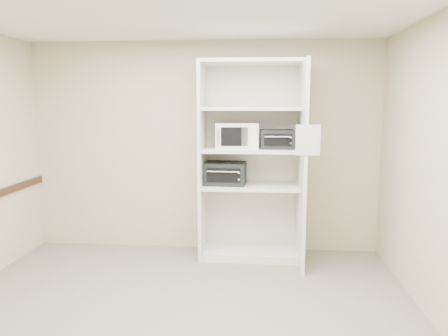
# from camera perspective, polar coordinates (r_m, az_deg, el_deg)

# --- Properties ---
(floor) EXTENTS (4.50, 4.00, 0.01)m
(floor) POSITION_cam_1_polar(r_m,az_deg,el_deg) (4.15, -6.22, -19.09)
(floor) COLOR #676357
(floor) RESTS_ON ground
(ceiling) EXTENTS (4.50, 4.00, 0.01)m
(ceiling) POSITION_cam_1_polar(r_m,az_deg,el_deg) (3.76, -6.92, 20.44)
(ceiling) COLOR white
(wall_back) EXTENTS (4.50, 0.02, 2.70)m
(wall_back) POSITION_cam_1_polar(r_m,az_deg,el_deg) (5.68, -2.65, 2.75)
(wall_back) COLOR #C7B894
(wall_back) RESTS_ON ground
(wall_front) EXTENTS (4.50, 0.02, 2.70)m
(wall_front) POSITION_cam_1_polar(r_m,az_deg,el_deg) (1.85, -18.77, -9.83)
(wall_front) COLOR #C7B894
(wall_front) RESTS_ON ground
(shelving_unit) EXTENTS (1.24, 0.92, 2.42)m
(shelving_unit) POSITION_cam_1_polar(r_m,az_deg,el_deg) (5.37, 4.03, 0.05)
(shelving_unit) COLOR silver
(shelving_unit) RESTS_ON floor
(microwave) EXTENTS (0.55, 0.44, 0.31)m
(microwave) POSITION_cam_1_polar(r_m,az_deg,el_deg) (5.36, 1.60, 4.28)
(microwave) COLOR white
(microwave) RESTS_ON shelving_unit
(toaster_oven_upper) EXTENTS (0.40, 0.31, 0.23)m
(toaster_oven_upper) POSITION_cam_1_polar(r_m,az_deg,el_deg) (5.32, 6.94, 3.76)
(toaster_oven_upper) COLOR black
(toaster_oven_upper) RESTS_ON shelving_unit
(toaster_oven_lower) EXTENTS (0.51, 0.40, 0.27)m
(toaster_oven_lower) POSITION_cam_1_polar(r_m,az_deg,el_deg) (5.40, 0.20, -0.68)
(toaster_oven_lower) COLOR black
(toaster_oven_lower) RESTS_ON shelving_unit
(paper_sign) EXTENTS (0.25, 0.02, 0.32)m
(paper_sign) POSITION_cam_1_polar(r_m,az_deg,el_deg) (4.73, 10.90, 3.58)
(paper_sign) COLOR white
(paper_sign) RESTS_ON shelving_unit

